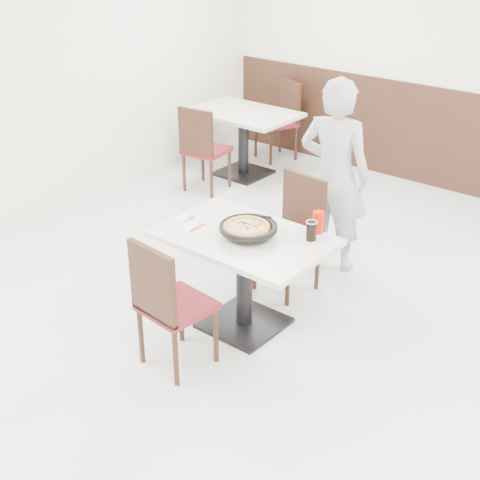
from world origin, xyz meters
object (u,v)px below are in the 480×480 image
Objects in this scene: chair_near at (177,303)px; diner_person at (334,176)px; pizza at (247,229)px; side_plate at (188,220)px; main_table at (244,281)px; chair_far at (287,237)px; cola_glass at (311,231)px; pizza_pan at (248,231)px; bg_chair_left_far at (276,121)px; red_cup at (318,222)px; bg_chair_left_near at (206,148)px; bg_table_left at (243,143)px.

chair_near is 0.58× the size of diner_person.
pizza is 1.57× the size of side_plate.
diner_person reaches higher than chair_near.
side_plate is (-0.49, -0.07, -0.05)m from pizza.
chair_far is (-0.07, 0.63, 0.10)m from main_table.
side_plate is 1.49× the size of cola_glass.
pizza reaches higher than pizza_pan.
bg_chair_left_far is at bearing 123.05° from pizza.
bg_chair_left_near is at bearing 148.17° from red_cup.
chair_far reaches higher than side_plate.
chair_near is at bearing -53.87° from side_plate.
chair_near reaches higher than pizza_pan.
side_plate is 0.20× the size of bg_chair_left_near.
pizza is (-0.01, -0.01, 0.02)m from pizza_pan.
pizza_pan reaches higher than main_table.
red_cup is 3.68m from bg_chair_left_far.
chair_near reaches higher than cola_glass.
chair_near is 4.90× the size of side_plate.
bg_chair_left_far is (-2.05, 3.15, -0.34)m from pizza.
bg_chair_left_near reaches higher than cola_glass.
chair_near is at bearing 139.38° from bg_chair_left_far.
chair_far is 3.18m from bg_chair_left_far.
chair_near is 1.00× the size of bg_chair_left_far.
diner_person is at bearing 93.89° from chair_near.
pizza is 1.91× the size of red_cup.
diner_person is (-0.05, 1.22, 0.02)m from pizza.
chair_far is at bearing 99.33° from pizza_pan.
chair_near is 1.00× the size of bg_chair_left_near.
bg_chair_left_far is at bearing 129.86° from cola_glass.
chair_far is 0.71m from pizza_pan.
chair_near is 0.71m from pizza.
side_plate reaches higher than main_table.
pizza is at bearing -49.66° from bg_chair_left_near.
main_table is 1.00× the size of bg_table_left.
side_plate is (-0.50, -0.08, -0.03)m from pizza_pan.
pizza is 3.22m from bg_table_left.
cola_glass is at bearing 33.62° from pizza.
cola_glass is at bearing 146.82° from chair_far.
red_cup is at bearing 101.57° from diner_person.
cola_glass reaches higher than pizza_pan.
bg_table_left is at bearing 127.09° from chair_near.
diner_person is at bearing 92.54° from pizza_pan.
side_plate is 1.37m from diner_person.
main_table is at bearing 77.57° from diner_person.
pizza_pan reaches higher than side_plate.
bg_chair_left_far is at bearing 92.88° from bg_table_left.
main_table is 1.26× the size of chair_near.
chair_far is 2.29m from bg_chair_left_near.
cola_glass is at bearing 151.82° from bg_chair_left_far.
pizza is 0.18× the size of diner_person.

